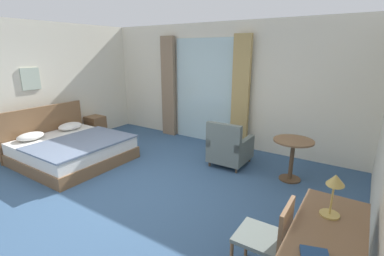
% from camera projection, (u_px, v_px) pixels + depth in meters
% --- Properties ---
extents(ground, '(6.97, 6.43, 0.10)m').
position_uv_depth(ground, '(135.00, 194.00, 4.39)').
color(ground, '#38567A').
extents(wall_back, '(6.57, 0.12, 2.79)m').
position_uv_depth(wall_back, '(222.00, 85.00, 6.36)').
color(wall_back, silver).
rests_on(wall_back, ground).
extents(wall_left, '(0.12, 6.03, 2.79)m').
position_uv_depth(wall_left, '(20.00, 89.00, 5.70)').
color(wall_left, silver).
rests_on(wall_left, ground).
extents(balcony_glass_door, '(1.57, 0.02, 2.46)m').
position_uv_depth(balcony_glass_door, '(204.00, 91.00, 6.59)').
color(balcony_glass_door, silver).
rests_on(balcony_glass_door, ground).
extents(curtain_panel_left, '(0.39, 0.10, 2.52)m').
position_uv_depth(curtain_panel_left, '(169.00, 87.00, 7.03)').
color(curtain_panel_left, '#897056').
rests_on(curtain_panel_left, ground).
extents(curtain_panel_right, '(0.39, 0.10, 2.52)m').
position_uv_depth(curtain_panel_right, '(241.00, 94.00, 5.97)').
color(curtain_panel_right, tan).
rests_on(curtain_panel_right, ground).
extents(bed, '(1.98, 1.85, 1.02)m').
position_uv_depth(bed, '(71.00, 148.00, 5.54)').
color(bed, brown).
rests_on(bed, ground).
extents(nightstand, '(0.43, 0.39, 0.55)m').
position_uv_depth(nightstand, '(96.00, 127.00, 7.06)').
color(nightstand, brown).
rests_on(nightstand, ground).
extents(writing_desk, '(0.57, 1.60, 0.76)m').
position_uv_depth(writing_desk, '(325.00, 249.00, 2.16)').
color(writing_desk, brown).
rests_on(writing_desk, ground).
extents(desk_chair, '(0.47, 0.44, 0.87)m').
position_uv_depth(desk_chair, '(270.00, 236.00, 2.57)').
color(desk_chair, slate).
rests_on(desk_chair, ground).
extents(desk_lamp, '(0.17, 0.21, 0.40)m').
position_uv_depth(desk_lamp, '(335.00, 186.00, 2.40)').
color(desk_lamp, tan).
rests_on(desk_lamp, writing_desk).
extents(armchair_by_window, '(0.69, 0.76, 0.90)m').
position_uv_depth(armchair_by_window, '(229.00, 148.00, 5.31)').
color(armchair_by_window, slate).
rests_on(armchair_by_window, ground).
extents(round_cafe_table, '(0.66, 0.66, 0.73)m').
position_uv_depth(round_cafe_table, '(293.00, 151.00, 4.64)').
color(round_cafe_table, brown).
rests_on(round_cafe_table, ground).
extents(framed_picture, '(0.03, 0.39, 0.46)m').
position_uv_depth(framed_picture, '(31.00, 79.00, 5.78)').
color(framed_picture, '#B7C6B2').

